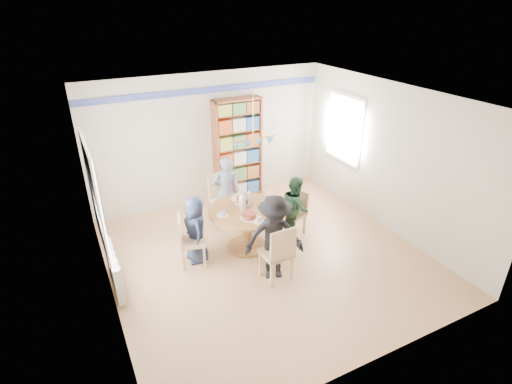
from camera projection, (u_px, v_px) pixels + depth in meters
ground at (267, 256)px, 6.82m from camera, size 5.00×5.00×0.00m
room_shell at (230, 152)px, 6.68m from camera, size 5.00×5.00×5.00m
radiator at (114, 269)px, 5.92m from camera, size 0.12×1.00×0.60m
dining_table at (247, 220)px, 6.83m from camera, size 1.30×1.30×0.75m
chair_left at (187, 238)px, 6.40m from camera, size 0.49×0.49×0.91m
chair_right at (296, 210)px, 7.33m from camera, size 0.46×0.46×0.84m
chair_far at (221, 196)px, 7.68m from camera, size 0.56×0.56×0.99m
chair_near at (279, 252)px, 6.00m from camera, size 0.44×0.44×0.98m
person_left at (196, 230)px, 6.48m from camera, size 0.42×0.60×1.17m
person_right at (295, 207)px, 7.15m from camera, size 0.59×0.67×1.18m
person_far at (226, 192)px, 7.46m from camera, size 0.58×0.46×1.41m
person_near at (274, 238)px, 6.04m from camera, size 1.03×0.80×1.40m
bookshelf at (238, 150)px, 8.44m from camera, size 1.03×0.31×2.16m
tableware at (245, 206)px, 6.73m from camera, size 1.07×1.07×0.28m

